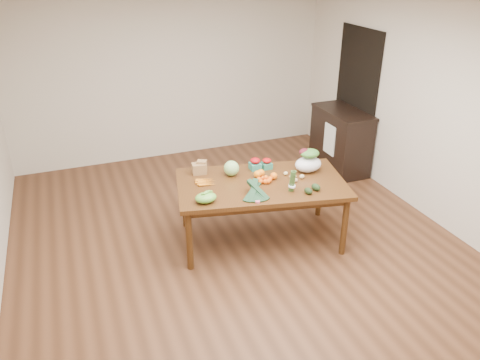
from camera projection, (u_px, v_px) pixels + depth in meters
name	position (u px, v px, depth m)	size (l,w,h in m)	color
floor	(240.00, 248.00, 5.36)	(6.00, 6.00, 0.00)	brown
room_walls	(240.00, 138.00, 4.76)	(5.02, 6.02, 2.70)	beige
dining_table	(261.00, 211.00, 5.37)	(1.86, 1.03, 0.75)	#482810
doorway_dark	(355.00, 99.00, 7.04)	(0.02, 1.00, 2.10)	black
cabinet	(341.00, 140.00, 7.12)	(0.52, 1.02, 0.94)	black
dish_towel	(329.00, 140.00, 6.92)	(0.02, 0.28, 0.45)	white
paper_bag	(199.00, 168.00, 5.38)	(0.21, 0.18, 0.15)	#9A6E45
cabbage	(231.00, 168.00, 5.33)	(0.18, 0.18, 0.18)	#A7D77C
strawberry_basket_a	(255.00, 165.00, 5.49)	(0.12, 0.12, 0.11)	#B30B14
strawberry_basket_b	(267.00, 164.00, 5.51)	(0.11, 0.11, 0.10)	red
orange_a	(258.00, 174.00, 5.29)	(0.09, 0.09, 0.09)	orange
orange_b	(261.00, 173.00, 5.32)	(0.09, 0.09, 0.09)	#FFA60F
orange_c	(274.00, 176.00, 5.26)	(0.08, 0.08, 0.08)	orange
mandarin_cluster	(266.00, 179.00, 5.18)	(0.18, 0.18, 0.09)	#FF600F
carrots	(206.00, 182.00, 5.18)	(0.22, 0.19, 0.03)	orange
snap_pea_bag	(206.00, 198.00, 4.77)	(0.23, 0.17, 0.10)	#61B83E
kale_bunch	(256.00, 191.00, 4.84)	(0.32, 0.40, 0.16)	black
asparagus_bundle	(292.00, 181.00, 4.95)	(0.08, 0.08, 0.25)	#457435
potato_a	(291.00, 177.00, 5.29)	(0.05, 0.04, 0.04)	tan
potato_b	(295.00, 180.00, 5.20)	(0.06, 0.05, 0.05)	tan
potato_c	(295.00, 176.00, 5.29)	(0.04, 0.04, 0.04)	#C8BB73
potato_d	(286.00, 173.00, 5.36)	(0.05, 0.05, 0.04)	#DCD07F
potato_e	(302.00, 177.00, 5.28)	(0.06, 0.05, 0.05)	tan
avocado_a	(308.00, 191.00, 4.94)	(0.07, 0.10, 0.07)	black
avocado_b	(316.00, 187.00, 5.01)	(0.08, 0.11, 0.08)	black
salad_bag	(308.00, 162.00, 5.41)	(0.32, 0.24, 0.25)	white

